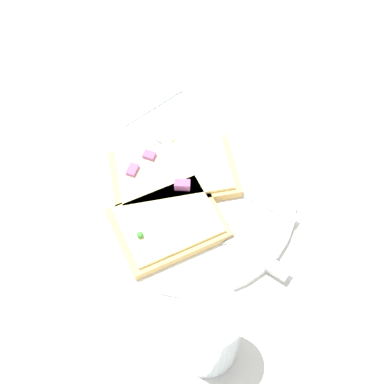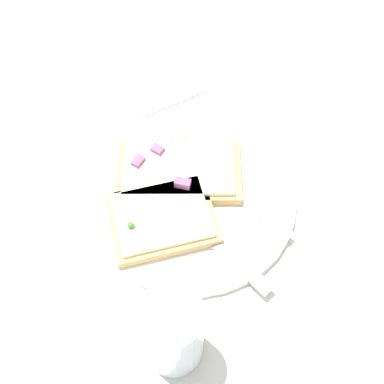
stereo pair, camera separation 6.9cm
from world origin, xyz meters
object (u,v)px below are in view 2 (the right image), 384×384
Objects in this scene: pizza_slice_corner at (162,218)px; drinking_glass at (173,333)px; pizza_slice_main at (179,170)px; plate at (192,198)px; fork at (217,180)px; knife at (213,240)px; napkin at (165,89)px.

pizza_slice_corner is 1.24× the size of drinking_glass.
pizza_slice_corner is (-0.05, -0.05, 0.00)m from pizza_slice_main.
pizza_slice_main is at bearing 87.77° from plate.
plate is at bearing 78.05° from fork.
drinking_glass reaches higher than plate.
pizza_slice_corner reaches higher than pizza_slice_main.
pizza_slice_corner is (-0.04, 0.05, 0.01)m from knife.
pizza_slice_corner reaches higher than knife.
napkin is at bearing 98.60° from pizza_slice_main.
knife is 1.81× the size of drinking_glass.
pizza_slice_main is 1.26× the size of pizza_slice_corner.
drinking_glass reaches higher than pizza_slice_main.
pizza_slice_corner reaches higher than napkin.
fork is 1.13× the size of pizza_slice_main.
plate is 0.06m from pizza_slice_corner.
pizza_slice_corner is 0.23m from napkin.
drinking_glass reaches higher than napkin.
drinking_glass is (-0.11, -0.20, 0.04)m from pizza_slice_main.
pizza_slice_corner is (-0.05, -0.02, 0.02)m from plate.
plate is at bearing -106.38° from napkin.
plate reaches higher than napkin.
pizza_slice_corner is at bearing -106.14° from pizza_slice_main.
fork is at bearing 6.59° from plate.
plate is at bearing 31.02° from pizza_slice_corner.
pizza_slice_main is 1.72× the size of napkin.
plate is at bearing 55.74° from drinking_glass.
drinking_glass is 1.10× the size of napkin.
fork is at bearing -12.52° from pizza_slice_main.
pizza_slice_main is at bearing -20.22° from knife.
napkin is (0.02, 0.19, -0.01)m from fork.
napkin is (0.17, 0.35, -0.06)m from drinking_glass.
drinking_glass is at bearing -115.28° from napkin.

